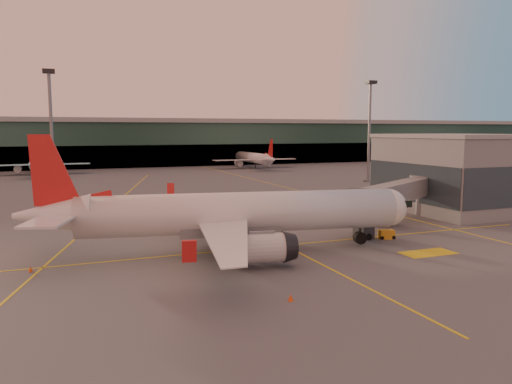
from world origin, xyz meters
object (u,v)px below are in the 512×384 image
object	(u,v)px
gpu_cart	(386,234)
main_airplane	(228,215)
catering_truck	(231,224)
pushback_tug	(382,220)

from	to	relation	value
gpu_cart	main_airplane	bearing A→B (deg)	-168.81
main_airplane	catering_truck	world-z (taller)	main_airplane
catering_truck	pushback_tug	size ratio (longest dim) A/B	1.75
main_airplane	catering_truck	bearing A→B (deg)	74.30
catering_truck	gpu_cart	xyz separation A→B (m)	(19.16, -2.75, -2.19)
catering_truck	gpu_cart	world-z (taller)	catering_truck
gpu_cart	pushback_tug	bearing A→B (deg)	69.92
catering_truck	main_airplane	bearing A→B (deg)	-121.55
gpu_cart	pushback_tug	xyz separation A→B (m)	(4.89, 7.70, 0.21)
main_airplane	pushback_tug	bearing A→B (deg)	26.12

